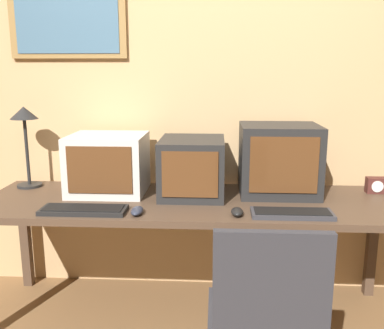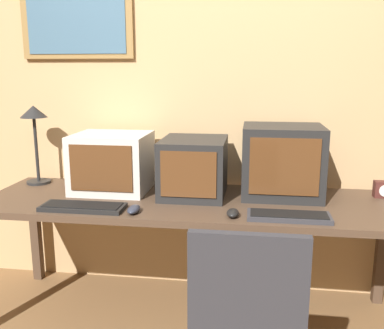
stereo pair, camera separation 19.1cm
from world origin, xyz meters
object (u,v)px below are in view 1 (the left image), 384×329
(keyboard_side, at_px, (292,213))
(desk_clock, at_px, (376,185))
(monitor_right, at_px, (279,160))
(mouse_far_corner, at_px, (237,212))
(keyboard_main, at_px, (84,210))
(mouse_near_keyboard, at_px, (137,211))
(desk_lamp, at_px, (25,126))
(monitor_left, at_px, (108,164))
(monitor_center, at_px, (192,167))

(keyboard_side, bearing_deg, desk_clock, 38.34)
(monitor_right, xyz_separation_m, desk_clock, (0.57, 0.04, -0.15))
(mouse_far_corner, bearing_deg, keyboard_main, 179.50)
(monitor_right, distance_m, mouse_near_keyboard, 0.88)
(keyboard_main, bearing_deg, monitor_right, 21.50)
(mouse_far_corner, xyz_separation_m, desk_lamp, (-1.25, 0.47, 0.36))
(keyboard_main, bearing_deg, keyboard_side, 0.14)
(monitor_left, height_order, keyboard_side, monitor_left)
(monitor_left, bearing_deg, keyboard_main, -95.78)
(desk_clock, bearing_deg, monitor_right, -176.13)
(mouse_near_keyboard, height_order, mouse_far_corner, mouse_far_corner)
(monitor_right, height_order, mouse_far_corner, monitor_right)
(monitor_left, distance_m, keyboard_main, 0.41)
(keyboard_main, height_order, desk_clock, desk_clock)
(monitor_right, bearing_deg, monitor_center, -174.27)
(mouse_near_keyboard, bearing_deg, keyboard_side, 1.52)
(keyboard_main, height_order, keyboard_side, same)
(monitor_right, relative_size, keyboard_side, 1.11)
(monitor_right, relative_size, mouse_far_corner, 4.25)
(mouse_near_keyboard, bearing_deg, desk_lamp, 147.42)
(monitor_center, distance_m, desk_clock, 1.07)
(mouse_far_corner, relative_size, desk_clock, 0.98)
(monitor_right, xyz_separation_m, mouse_far_corner, (-0.25, -0.41, -0.18))
(monitor_center, bearing_deg, monitor_right, 5.73)
(mouse_far_corner, bearing_deg, monitor_right, 58.26)
(monitor_center, bearing_deg, mouse_near_keyboard, -124.29)
(monitor_left, relative_size, keyboard_main, 1.00)
(desk_clock, height_order, desk_lamp, desk_lamp)
(mouse_far_corner, relative_size, desk_lamp, 0.21)
(desk_lamp, bearing_deg, keyboard_main, -44.01)
(keyboard_side, height_order, desk_lamp, desk_lamp)
(desk_clock, bearing_deg, mouse_far_corner, -151.45)
(monitor_center, height_order, mouse_far_corner, monitor_center)
(monitor_left, xyz_separation_m, monitor_right, (0.98, 0.03, 0.03))
(keyboard_main, xyz_separation_m, mouse_near_keyboard, (0.27, -0.02, 0.01))
(mouse_far_corner, bearing_deg, desk_lamp, 159.32)
(monitor_center, height_order, monitor_right, monitor_right)
(keyboard_side, bearing_deg, mouse_near_keyboard, -178.48)
(monitor_left, bearing_deg, monitor_right, 1.65)
(monitor_center, bearing_deg, mouse_far_corner, -56.13)
(keyboard_main, distance_m, mouse_near_keyboard, 0.27)
(keyboard_main, relative_size, mouse_far_corner, 4.15)
(keyboard_side, distance_m, desk_lamp, 1.63)
(mouse_near_keyboard, relative_size, desk_clock, 1.13)
(keyboard_main, relative_size, keyboard_side, 1.08)
(monitor_right, bearing_deg, keyboard_main, -158.50)
(monitor_center, xyz_separation_m, keyboard_side, (0.51, -0.35, -0.15))
(monitor_center, height_order, keyboard_side, monitor_center)
(monitor_left, distance_m, keyboard_side, 1.08)
(monitor_right, relative_size, keyboard_main, 1.02)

